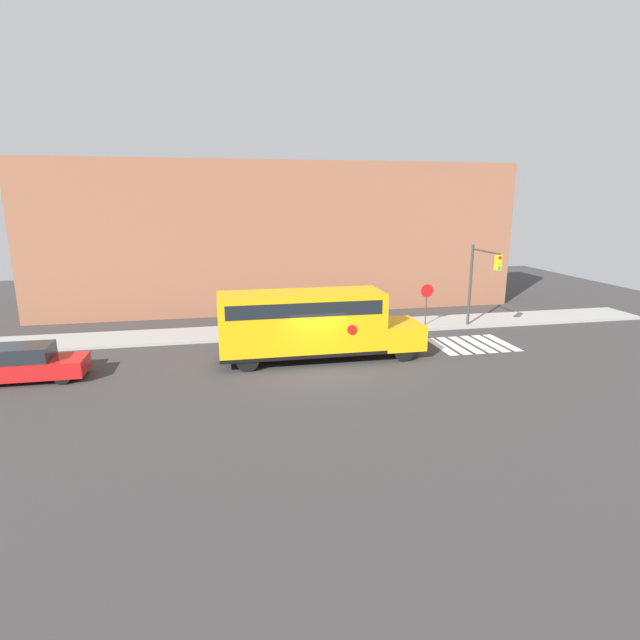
{
  "coord_description": "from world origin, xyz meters",
  "views": [
    {
      "loc": [
        -4.16,
        -20.96,
        7.4
      ],
      "look_at": [
        0.46,
        1.72,
        1.78
      ],
      "focal_mm": 28.0,
      "sensor_mm": 36.0,
      "label": 1
    }
  ],
  "objects_px": {
    "parked_car": "(24,364)",
    "stop_sign": "(427,298)",
    "school_bus": "(310,322)",
    "traffic_light": "(480,275)"
  },
  "relations": [
    {
      "from": "stop_sign",
      "to": "traffic_light",
      "type": "xyz_separation_m",
      "value": [
        2.5,
        -1.42,
        1.5
      ]
    },
    {
      "from": "parked_car",
      "to": "stop_sign",
      "type": "distance_m",
      "value": 20.64
    },
    {
      "from": "traffic_light",
      "to": "school_bus",
      "type": "bearing_deg",
      "value": -162.62
    },
    {
      "from": "parked_car",
      "to": "traffic_light",
      "type": "relative_size",
      "value": 0.95
    },
    {
      "from": "stop_sign",
      "to": "parked_car",
      "type": "bearing_deg",
      "value": -165.67
    },
    {
      "from": "school_bus",
      "to": "traffic_light",
      "type": "height_order",
      "value": "traffic_light"
    },
    {
      "from": "school_bus",
      "to": "parked_car",
      "type": "bearing_deg",
      "value": -177.88
    },
    {
      "from": "parked_car",
      "to": "stop_sign",
      "type": "height_order",
      "value": "stop_sign"
    },
    {
      "from": "school_bus",
      "to": "traffic_light",
      "type": "distance_m",
      "value": 10.9
    },
    {
      "from": "school_bus",
      "to": "stop_sign",
      "type": "relative_size",
      "value": 3.7
    }
  ]
}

